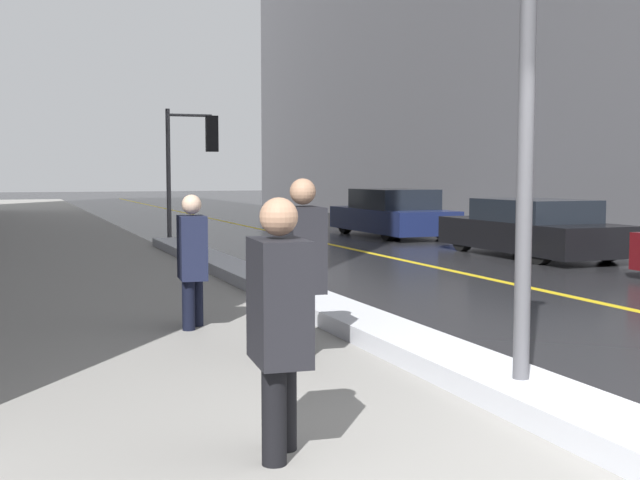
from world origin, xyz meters
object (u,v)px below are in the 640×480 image
at_px(pedestrian_with_shoulder_bag, 192,255).
at_px(parked_car_black, 531,229).
at_px(traffic_light_near, 196,147).
at_px(pedestrian_in_glasses, 279,315).
at_px(pedestrian_trailing, 303,259).
at_px(parked_car_navy, 392,214).

xyz_separation_m(pedestrian_with_shoulder_bag, parked_car_black, (8.33, 5.34, -0.25)).
bearing_deg(traffic_light_near, parked_car_black, -42.42).
bearing_deg(pedestrian_in_glasses, pedestrian_trailing, 162.06).
relative_size(pedestrian_trailing, pedestrian_with_shoulder_bag, 1.12).
distance_m(pedestrian_with_shoulder_bag, parked_car_black, 9.90).
distance_m(pedestrian_trailing, parked_car_navy, 15.06).
bearing_deg(parked_car_navy, parked_car_black, -177.58).
height_order(traffic_light_near, pedestrian_in_glasses, traffic_light_near).
bearing_deg(pedestrian_in_glasses, pedestrian_with_shoulder_bag, 179.78).
height_order(traffic_light_near, parked_car_black, traffic_light_near).
relative_size(traffic_light_near, parked_car_navy, 0.72).
xyz_separation_m(pedestrian_trailing, pedestrian_with_shoulder_bag, (-0.66, 1.75, -0.10)).
xyz_separation_m(pedestrian_trailing, parked_car_black, (7.67, 7.08, -0.36)).
bearing_deg(pedestrian_trailing, parked_car_black, 137.67).
bearing_deg(traffic_light_near, pedestrian_trailing, -94.59).
height_order(pedestrian_in_glasses, parked_car_navy, pedestrian_in_glasses).
bearing_deg(pedestrian_trailing, traffic_light_near, 176.67).
bearing_deg(parked_car_navy, pedestrian_trailing, 150.45).
distance_m(traffic_light_near, pedestrian_with_shoulder_bag, 11.72).
xyz_separation_m(pedestrian_in_glasses, pedestrian_trailing, (1.04, 2.47, 0.05)).
height_order(parked_car_black, parked_car_navy, parked_car_navy).
distance_m(traffic_light_near, pedestrian_in_glasses, 15.90).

